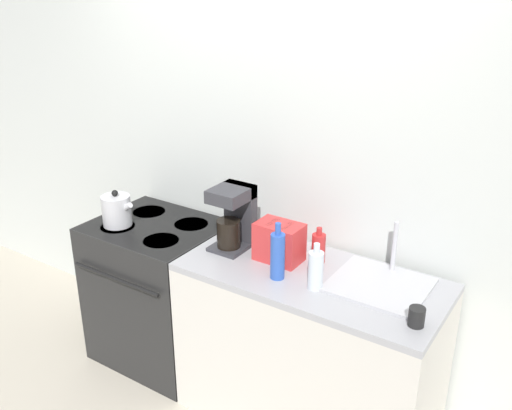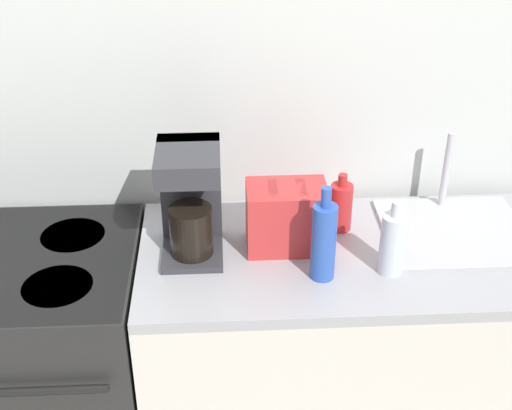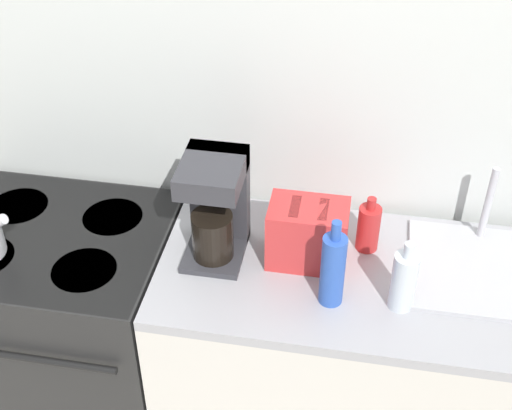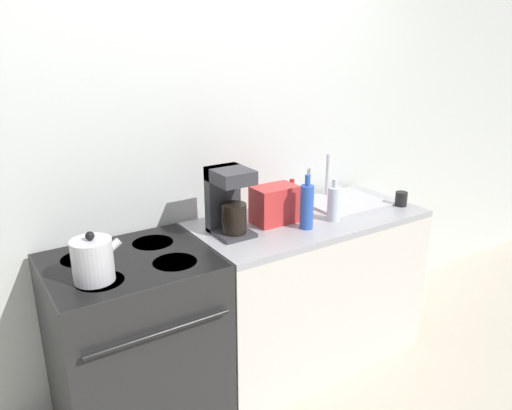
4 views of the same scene
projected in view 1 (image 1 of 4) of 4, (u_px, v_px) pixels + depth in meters
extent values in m
cube|color=silver|center=(271.00, 166.00, 3.27)|extent=(8.00, 0.05, 2.60)
cube|color=black|center=(160.00, 291.00, 3.60)|extent=(0.77, 0.64, 0.92)
cube|color=black|center=(155.00, 227.00, 3.43)|extent=(0.75, 0.63, 0.02)
cylinder|color=black|center=(118.00, 227.00, 3.41)|extent=(0.21, 0.21, 0.01)
cylinder|color=black|center=(161.00, 241.00, 3.23)|extent=(0.21, 0.21, 0.01)
cylinder|color=black|center=(149.00, 212.00, 3.62)|extent=(0.21, 0.21, 0.01)
cylinder|color=black|center=(191.00, 225.00, 3.44)|extent=(0.21, 0.21, 0.01)
cylinder|color=black|center=(115.00, 279.00, 3.24)|extent=(0.65, 0.02, 0.02)
cube|color=silver|center=(308.00, 352.00, 3.06)|extent=(1.35, 0.64, 0.89)
cube|color=#A3A3A8|center=(312.00, 277.00, 2.89)|extent=(1.35, 0.64, 0.04)
cylinder|color=silver|center=(117.00, 211.00, 3.39)|extent=(0.17, 0.17, 0.19)
sphere|color=black|center=(115.00, 193.00, 3.35)|extent=(0.04, 0.04, 0.04)
cylinder|color=silver|center=(126.00, 208.00, 3.34)|extent=(0.10, 0.03, 0.08)
cube|color=red|center=(279.00, 242.00, 2.98)|extent=(0.24, 0.16, 0.21)
cube|color=black|center=(272.00, 223.00, 2.96)|extent=(0.03, 0.11, 0.01)
cube|color=black|center=(287.00, 227.00, 2.92)|extent=(0.03, 0.11, 0.01)
cube|color=#333338|center=(232.00, 246.00, 3.15)|extent=(0.19, 0.23, 0.02)
cube|color=#333338|center=(240.00, 213.00, 3.15)|extent=(0.19, 0.06, 0.35)
cube|color=#333338|center=(231.00, 194.00, 3.03)|extent=(0.19, 0.23, 0.07)
cylinder|color=black|center=(229.00, 233.00, 3.09)|extent=(0.13, 0.13, 0.15)
cube|color=#B7B7BC|center=(379.00, 285.00, 2.76)|extent=(0.46, 0.41, 0.01)
cylinder|color=silver|center=(394.00, 248.00, 2.84)|extent=(0.02, 0.02, 0.28)
cylinder|color=#B72828|center=(318.00, 248.00, 2.97)|extent=(0.07, 0.07, 0.16)
cylinder|color=#B72828|center=(319.00, 231.00, 2.93)|extent=(0.03, 0.03, 0.04)
cylinder|color=silver|center=(316.00, 271.00, 2.72)|extent=(0.07, 0.07, 0.19)
cylinder|color=silver|center=(317.00, 248.00, 2.67)|extent=(0.03, 0.03, 0.05)
cylinder|color=#2D56B7|center=(278.00, 256.00, 2.80)|extent=(0.07, 0.07, 0.24)
cylinder|color=#2D56B7|center=(278.00, 229.00, 2.74)|extent=(0.03, 0.03, 0.06)
cylinder|color=black|center=(417.00, 317.00, 2.45)|extent=(0.07, 0.07, 0.09)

